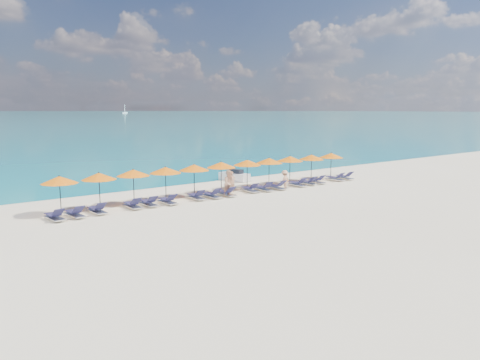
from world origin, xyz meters
TOP-DOWN VIEW (x-y plane):
  - ground at (0.00, 0.00)m, footprint 1400.00×1400.00m
  - sailboat_near at (209.90, 501.58)m, footprint 5.23×1.74m
  - sailboat_far at (222.40, 529.37)m, footprint 5.87×1.96m
  - jetski at (4.16, 9.19)m, footprint 1.59×2.84m
  - beachgoer_a at (0.72, 4.90)m, footprint 0.56×0.37m
  - beachgoer_b at (-0.40, 3.70)m, footprint 0.90×0.52m
  - beachgoer_c at (4.52, 3.44)m, footprint 1.02×0.64m
  - umbrella_0 at (-11.28, 5.02)m, footprint 2.10×2.10m
  - umbrella_1 at (-9.00, 5.02)m, footprint 2.10×2.10m
  - umbrella_2 at (-6.72, 5.22)m, footprint 2.10×2.10m
  - umbrella_3 at (-4.52, 5.10)m, footprint 2.10×2.10m
  - umbrella_4 at (-2.32, 5.12)m, footprint 2.10×2.10m
  - umbrella_5 at (0.02, 5.24)m, footprint 2.10×2.10m
  - umbrella_6 at (2.36, 5.20)m, footprint 2.10×2.10m
  - umbrella_7 at (4.51, 5.21)m, footprint 2.10×2.10m
  - umbrella_8 at (6.76, 5.25)m, footprint 2.10×2.10m
  - umbrella_9 at (9.03, 5.07)m, footprint 2.10×2.10m
  - umbrella_10 at (11.42, 5.07)m, footprint 2.10×2.10m
  - lounger_0 at (-11.99, 3.82)m, footprint 0.77×1.75m
  - lounger_1 at (-10.89, 3.89)m, footprint 0.76×1.75m
  - lounger_2 at (-9.57, 4.04)m, footprint 0.69×1.72m
  - lounger_3 at (-7.35, 4.10)m, footprint 0.66×1.72m
  - lounger_4 at (-6.29, 4.08)m, footprint 0.63×1.70m
  - lounger_5 at (-5.04, 3.93)m, footprint 0.62×1.70m
  - lounger_6 at (-2.81, 4.11)m, footprint 0.75×1.74m
  - lounger_7 at (-1.69, 3.96)m, footprint 0.68×1.72m
  - lounger_8 at (-0.51, 3.92)m, footprint 0.72×1.73m
  - lounger_9 at (1.75, 4.12)m, footprint 0.78×1.75m
  - lounger_10 at (2.83, 3.87)m, footprint 0.74×1.74m
  - lounger_11 at (4.03, 3.80)m, footprint 0.78×1.75m
  - lounger_12 at (6.25, 3.85)m, footprint 0.68×1.72m
  - lounger_13 at (7.39, 3.85)m, footprint 0.67×1.72m
  - lounger_14 at (8.47, 3.98)m, footprint 0.69×1.72m
  - lounger_15 at (10.75, 3.97)m, footprint 0.70×1.73m
  - lounger_16 at (11.98, 3.98)m, footprint 0.79×1.75m

SIDE VIEW (x-z plane):
  - ground at x=0.00m, z-range 0.00..0.00m
  - lounger_0 at x=-11.99m, z-range -0.09..0.56m
  - lounger_1 at x=-10.89m, z-range -0.09..0.56m
  - lounger_2 at x=-9.57m, z-range -0.09..0.56m
  - lounger_3 at x=-7.35m, z-range -0.09..0.56m
  - lounger_4 at x=-6.29m, z-range -0.09..0.56m
  - lounger_5 at x=-5.04m, z-range -0.09..0.56m
  - lounger_6 at x=-2.81m, z-range -0.09..0.56m
  - lounger_7 at x=-1.69m, z-range -0.09..0.56m
  - lounger_8 at x=-0.51m, z-range -0.09..0.56m
  - lounger_9 at x=1.75m, z-range -0.09..0.56m
  - lounger_10 at x=2.83m, z-range -0.09..0.56m
  - lounger_11 at x=4.03m, z-range -0.09..0.56m
  - lounger_12 at x=6.25m, z-range -0.09..0.56m
  - lounger_13 at x=7.39m, z-range -0.09..0.56m
  - lounger_14 at x=8.47m, z-range -0.09..0.56m
  - lounger_15 at x=10.75m, z-range -0.09..0.56m
  - lounger_16 at x=11.98m, z-range -0.09..0.56m
  - jetski at x=4.16m, z-range -0.08..0.87m
  - beachgoer_c at x=4.52m, z-range 0.00..1.46m
  - beachgoer_a at x=0.72m, z-range 0.00..1.53m
  - beachgoer_b at x=-0.40m, z-range 0.00..1.83m
  - sailboat_near at x=209.90m, z-range -3.81..5.77m
  - sailboat_far at x=222.40m, z-range -4.28..6.49m
  - umbrella_0 at x=-11.28m, z-range 0.88..3.16m
  - umbrella_1 at x=-9.00m, z-range 0.88..3.16m
  - umbrella_2 at x=-6.72m, z-range 0.88..3.16m
  - umbrella_3 at x=-4.52m, z-range 0.88..3.16m
  - umbrella_4 at x=-2.32m, z-range 0.88..3.16m
  - umbrella_5 at x=0.02m, z-range 0.88..3.16m
  - umbrella_6 at x=2.36m, z-range 0.88..3.16m
  - umbrella_7 at x=4.51m, z-range 0.88..3.16m
  - umbrella_8 at x=6.76m, z-range 0.88..3.16m
  - umbrella_9 at x=9.03m, z-range 0.88..3.16m
  - umbrella_10 at x=11.42m, z-range 0.88..3.16m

